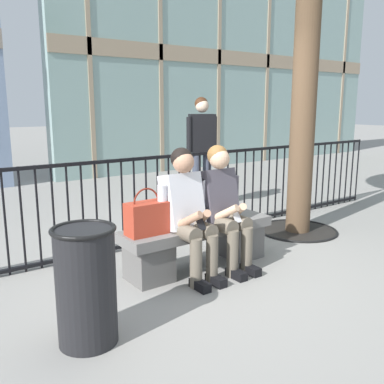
# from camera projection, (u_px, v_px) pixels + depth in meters

# --- Properties ---
(ground_plane) EXTENTS (60.00, 60.00, 0.00)m
(ground_plane) POSITION_uv_depth(u_px,v_px,m) (198.00, 267.00, 4.26)
(ground_plane) COLOR gray
(stone_bench) EXTENTS (1.60, 0.44, 0.45)m
(stone_bench) POSITION_uv_depth(u_px,v_px,m) (198.00, 241.00, 4.21)
(stone_bench) COLOR slate
(stone_bench) RESTS_ON ground
(seated_person_with_phone) EXTENTS (0.52, 0.66, 1.21)m
(seated_person_with_phone) POSITION_uv_depth(u_px,v_px,m) (188.00, 209.00, 3.91)
(seated_person_with_phone) COLOR #6B6051
(seated_person_with_phone) RESTS_ON ground
(seated_person_companion) EXTENTS (0.52, 0.66, 1.21)m
(seated_person_companion) POSITION_uv_depth(u_px,v_px,m) (223.00, 203.00, 4.15)
(seated_person_companion) COLOR #6B6051
(seated_person_companion) RESTS_ON ground
(handbag_on_bench) EXTENTS (0.37, 0.20, 0.42)m
(handbag_on_bench) POSITION_uv_depth(u_px,v_px,m) (147.00, 218.00, 3.80)
(handbag_on_bench) COLOR #B23823
(handbag_on_bench) RESTS_ON stone_bench
(bystander_at_railing) EXTENTS (0.55, 0.35, 1.71)m
(bystander_at_railing) POSITION_uv_depth(u_px,v_px,m) (202.00, 145.00, 6.43)
(bystander_at_railing) COLOR #383D4C
(bystander_at_railing) RESTS_ON ground
(plaza_railing) EXTENTS (8.00, 0.04, 1.03)m
(plaza_railing) POSITION_uv_depth(u_px,v_px,m) (152.00, 200.00, 4.86)
(plaza_railing) COLOR black
(plaza_railing) RESTS_ON ground
(trash_can) EXTENTS (0.43, 0.43, 0.82)m
(trash_can) POSITION_uv_depth(u_px,v_px,m) (86.00, 285.00, 2.83)
(trash_can) COLOR black
(trash_can) RESTS_ON ground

